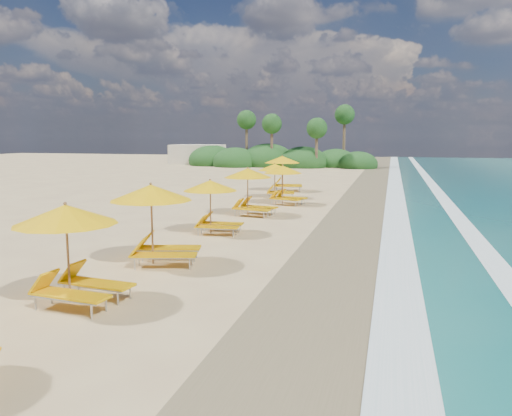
% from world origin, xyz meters
% --- Properties ---
extents(ground, '(160.00, 160.00, 0.00)m').
position_xyz_m(ground, '(0.00, 0.00, 0.00)').
color(ground, tan).
rests_on(ground, ground).
extents(wet_sand, '(4.00, 160.00, 0.01)m').
position_xyz_m(wet_sand, '(4.00, 0.00, 0.01)').
color(wet_sand, olive).
rests_on(wet_sand, ground).
extents(surf_foam, '(4.00, 160.00, 0.01)m').
position_xyz_m(surf_foam, '(6.70, 0.00, 0.03)').
color(surf_foam, white).
rests_on(surf_foam, ground).
extents(station_2, '(2.85, 2.67, 2.51)m').
position_xyz_m(station_2, '(-2.13, -8.84, 1.41)').
color(station_2, olive).
rests_on(station_2, ground).
extents(station_3, '(3.26, 3.16, 2.63)m').
position_xyz_m(station_3, '(-1.89, -4.83, 1.47)').
color(station_3, olive).
rests_on(station_3, ground).
extents(station_4, '(2.61, 2.45, 2.31)m').
position_xyz_m(station_4, '(-1.89, 0.34, 1.29)').
color(station_4, olive).
rests_on(station_4, ground).
extents(station_5, '(2.95, 2.80, 2.49)m').
position_xyz_m(station_5, '(-1.73, 5.35, 1.40)').
color(station_5, olive).
rests_on(station_5, ground).
extents(station_6, '(2.91, 2.81, 2.38)m').
position_xyz_m(station_6, '(-0.90, 9.85, 1.33)').
color(station_6, olive).
rests_on(station_6, ground).
extents(station_7, '(2.80, 2.68, 2.31)m').
position_xyz_m(station_7, '(-2.05, 12.78, 1.30)').
color(station_7, olive).
rests_on(station_7, ground).
extents(station_8, '(3.21, 3.07, 2.66)m').
position_xyz_m(station_8, '(-2.44, 16.92, 1.49)').
color(station_8, olive).
rests_on(station_8, ground).
extents(treeline, '(25.80, 8.80, 9.74)m').
position_xyz_m(treeline, '(-9.94, 45.51, 1.00)').
color(treeline, '#163D14').
rests_on(treeline, ground).
extents(beach_building, '(7.00, 5.00, 2.80)m').
position_xyz_m(beach_building, '(-22.00, 48.00, 1.40)').
color(beach_building, beige).
rests_on(beach_building, ground).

